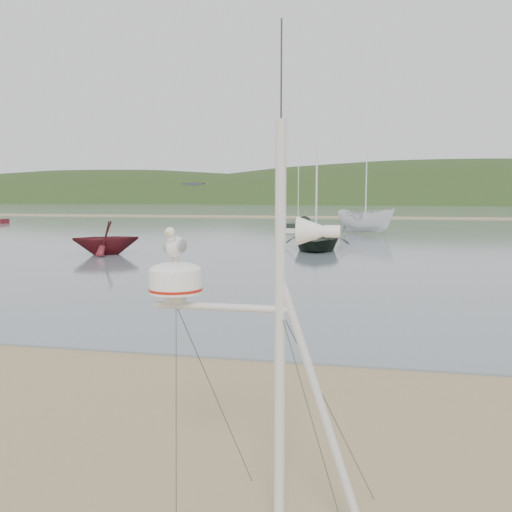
% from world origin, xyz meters
% --- Properties ---
extents(ground, '(560.00, 560.00, 0.00)m').
position_xyz_m(ground, '(0.00, 0.00, 0.00)').
color(ground, '#907953').
rests_on(ground, ground).
extents(water, '(560.00, 256.00, 0.04)m').
position_xyz_m(water, '(0.00, 132.00, 0.02)').
color(water, slate).
rests_on(water, ground).
extents(sandbar, '(560.00, 7.00, 0.07)m').
position_xyz_m(sandbar, '(0.00, 70.00, 0.07)').
color(sandbar, '#907953').
rests_on(sandbar, water).
extents(hill_ridge, '(620.00, 180.00, 80.00)m').
position_xyz_m(hill_ridge, '(18.52, 235.00, -19.70)').
color(hill_ridge, '#213415').
rests_on(hill_ridge, ground).
extents(far_cottages, '(294.40, 6.30, 8.00)m').
position_xyz_m(far_cottages, '(3.00, 196.00, 4.00)').
color(far_cottages, silver).
rests_on(far_cottages, ground).
extents(mast_rig, '(1.97, 2.11, 4.45)m').
position_xyz_m(mast_rig, '(3.06, -1.20, 1.08)').
color(mast_rig, silver).
rests_on(mast_rig, ground).
extents(boat_dark, '(3.89, 1.31, 5.37)m').
position_xyz_m(boat_dark, '(1.00, 24.66, 2.73)').
color(boat_dark, black).
rests_on(boat_dark, water).
extents(boat_red, '(2.83, 3.31, 3.28)m').
position_xyz_m(boat_red, '(-9.36, 20.04, 1.68)').
color(boat_red, '#5C151C').
rests_on(boat_red, water).
extents(boat_white, '(2.87, 2.86, 5.38)m').
position_xyz_m(boat_white, '(3.63, 38.14, 2.73)').
color(boat_white, silver).
rests_on(boat_white, water).
extents(sailboat_dark_mid, '(2.45, 6.60, 6.42)m').
position_xyz_m(sailboat_dark_mid, '(-2.40, 46.92, 0.30)').
color(sailboat_dark_mid, black).
rests_on(sailboat_dark_mid, ground).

